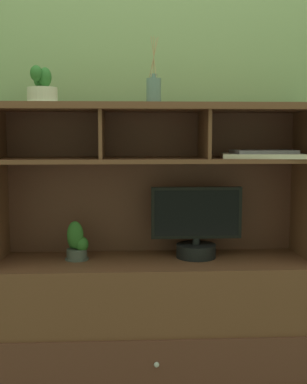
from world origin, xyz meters
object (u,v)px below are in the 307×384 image
object	(u,v)px
media_console	(153,287)
potted_succulent	(42,89)
potted_orchid	(77,244)
diffuser_bottle	(154,90)
tv_monitor	(196,228)
magazine_stack_left	(262,155)

from	to	relation	value
media_console	potted_succulent	size ratio (longest dim) A/B	9.27
potted_orchid	diffuser_bottle	world-z (taller)	diffuser_bottle
diffuser_bottle	potted_succulent	size ratio (longest dim) A/B	1.80
media_console	potted_orchid	bearing A→B (deg)	-179.00
tv_monitor	potted_succulent	bearing A→B (deg)	-177.83
potted_orchid	media_console	bearing A→B (deg)	1.00
tv_monitor	media_console	bearing A→B (deg)	-177.94
media_console	potted_orchid	world-z (taller)	media_console
media_console	magazine_stack_left	size ratio (longest dim) A/B	3.94
tv_monitor	diffuser_bottle	xyz separation A→B (m)	(-0.21, -0.03, 0.65)
media_console	tv_monitor	world-z (taller)	media_console
diffuser_bottle	potted_succulent	xyz separation A→B (m)	(-0.51, 0.01, 0.00)
media_console	potted_succulent	bearing A→B (deg)	-177.78
tv_monitor	diffuser_bottle	bearing A→B (deg)	-171.16
tv_monitor	potted_succulent	size ratio (longest dim) A/B	2.59
media_console	potted_orchid	distance (m)	0.43
diffuser_bottle	potted_succulent	distance (m)	0.51
media_console	potted_orchid	size ratio (longest dim) A/B	8.26
diffuser_bottle	potted_succulent	bearing A→B (deg)	179.43
media_console	tv_monitor	size ratio (longest dim) A/B	3.57
tv_monitor	potted_succulent	distance (m)	0.97
media_console	tv_monitor	xyz separation A→B (m)	(0.21, 0.01, 0.29)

